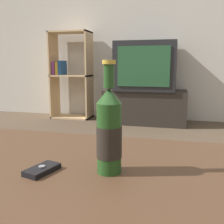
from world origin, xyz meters
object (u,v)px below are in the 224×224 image
object	(u,v)px
bookshelf	(69,74)
beer_bottle	(109,132)
television	(146,66)
cell_phone	(42,170)
tv_stand	(145,107)

from	to	relation	value
bookshelf	beer_bottle	world-z (taller)	bookshelf
television	bookshelf	size ratio (longest dim) A/B	0.63
cell_phone	bookshelf	bearing A→B (deg)	127.55
tv_stand	beer_bottle	size ratio (longest dim) A/B	3.60
television	cell_phone	world-z (taller)	television
television	tv_stand	bearing A→B (deg)	90.00
bookshelf	beer_bottle	xyz separation A→B (m)	(1.28, -2.75, -0.04)
television	beer_bottle	distance (m)	2.67
television	cell_phone	size ratio (longest dim) A/B	7.19
bookshelf	cell_phone	world-z (taller)	bookshelf
tv_stand	cell_phone	bearing A→B (deg)	-88.63
tv_stand	beer_bottle	world-z (taller)	beer_bottle
tv_stand	television	world-z (taller)	television
tv_stand	cell_phone	distance (m)	2.72
beer_bottle	bookshelf	bearing A→B (deg)	115.03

